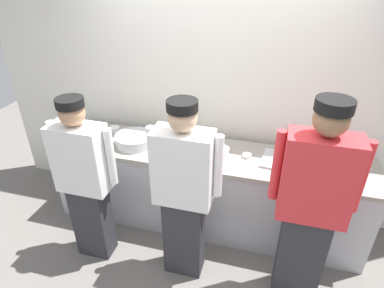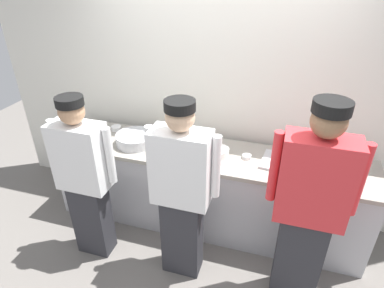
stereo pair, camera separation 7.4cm
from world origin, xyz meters
TOP-DOWN VIEW (x-y plane):
  - ground_plane at (0.00, 0.00)m, footprint 9.00×9.00m
  - wall_back at (0.00, 0.80)m, footprint 4.97×0.10m
  - prep_counter at (0.00, 0.34)m, footprint 3.17×0.65m
  - chef_near_left at (-0.92, -0.32)m, footprint 0.59×0.24m
  - chef_center at (-0.03, -0.29)m, footprint 0.60×0.24m
  - chef_far_right at (0.94, -0.27)m, footprint 0.63×0.24m
  - plate_stack_front at (1.16, 0.42)m, footprint 0.25×0.25m
  - plate_stack_rear at (0.12, 0.33)m, footprint 0.21×0.21m
  - mixing_bowl_steel at (-0.72, 0.30)m, footprint 0.39×0.39m
  - sheet_tray at (0.77, 0.35)m, footprint 0.50×0.38m
  - squeeze_bottle_primary at (-0.47, 0.31)m, footprint 0.05×0.05m
  - ramekin_orange_sauce at (0.39, 0.35)m, footprint 0.08×0.08m
  - ramekin_green_sauce at (-1.05, 0.51)m, footprint 0.11×0.11m
  - ramekin_red_sauce at (-0.30, 0.39)m, footprint 0.10×0.10m
  - chefs_knife at (-1.14, 0.27)m, footprint 0.27×0.03m

SIDE VIEW (x-z plane):
  - ground_plane at x=0.00m, z-range 0.00..0.00m
  - prep_counter at x=0.00m, z-range 0.00..0.89m
  - chef_near_left at x=-0.92m, z-range 0.05..1.65m
  - chef_center at x=-0.03m, z-range 0.06..1.72m
  - chefs_knife at x=-1.14m, z-range 0.88..0.90m
  - sheet_tray at x=0.77m, z-range 0.89..0.91m
  - ramekin_orange_sauce at x=0.39m, z-range 0.89..0.92m
  - ramekin_red_sauce at x=-0.30m, z-range 0.89..0.93m
  - plate_stack_front at x=1.16m, z-range 0.89..0.93m
  - ramekin_green_sauce at x=-1.05m, z-range 0.89..0.94m
  - plate_stack_rear at x=0.12m, z-range 0.89..0.96m
  - mixing_bowl_steel at x=-0.72m, z-range 0.89..0.99m
  - chef_far_right at x=0.94m, z-range 0.06..1.83m
  - squeeze_bottle_primary at x=-0.47m, z-range 0.88..1.09m
  - wall_back at x=0.00m, z-range 0.00..2.61m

